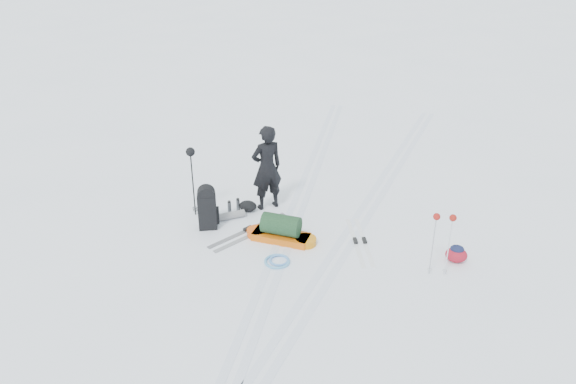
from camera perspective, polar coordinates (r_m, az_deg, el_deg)
name	(u,v)px	position (r m, az deg, el deg)	size (l,w,h in m)	color
ground	(282,246)	(11.10, -0.56, -5.51)	(200.00, 200.00, 0.00)	white
ski_tracks	(322,228)	(11.70, 3.50, -3.70)	(3.38, 17.97, 0.01)	silver
skier	(267,168)	(12.08, -2.17, 2.47)	(0.70, 0.46, 1.91)	black
pulk_sled	(281,231)	(11.19, -0.71, -3.94)	(1.48, 0.54, 0.56)	#CF590C
expedition_rucksack	(210,208)	(11.65, -7.90, -1.61)	(0.84, 0.92, 0.96)	black
ski_poles_black	(191,160)	(11.84, -9.83, 3.20)	(0.19, 0.20, 1.55)	black
ski_poles_silver	(444,224)	(10.11, 15.55, -3.19)	(0.40, 0.16, 1.25)	#A9AAB0
touring_skis_grey	(251,231)	(11.57, -3.78, -4.02)	(1.31, 1.87, 0.07)	#989DA1
touring_skis_white	(360,242)	(11.30, 7.31, -5.03)	(0.86, 1.82, 0.07)	silver
rope_coil	(278,261)	(10.61, -1.04, -7.01)	(0.58, 0.58, 0.06)	#539CCA
small_daypack	(456,254)	(11.02, 16.74, -6.04)	(0.48, 0.41, 0.35)	maroon
thermos_pair	(234,206)	(12.29, -5.55, -1.43)	(0.22, 0.29, 0.31)	#585B60
stuff_sack	(248,206)	(12.31, -4.09, -1.44)	(0.47, 0.42, 0.24)	black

